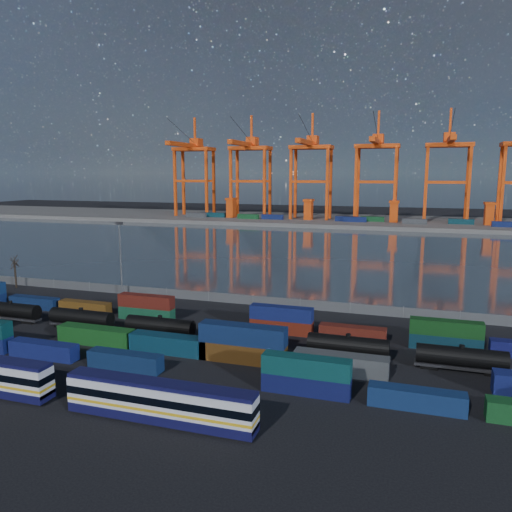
% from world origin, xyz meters
% --- Properties ---
extents(ground, '(700.00, 700.00, 0.00)m').
position_xyz_m(ground, '(0.00, 0.00, 0.00)').
color(ground, black).
rests_on(ground, ground).
extents(harbor_water, '(700.00, 700.00, 0.00)m').
position_xyz_m(harbor_water, '(0.00, 105.00, 0.01)').
color(harbor_water, '#333F49').
rests_on(harbor_water, ground).
extents(far_quay, '(700.00, 70.00, 2.00)m').
position_xyz_m(far_quay, '(0.00, 210.00, 1.00)').
color(far_quay, '#514F4C').
rests_on(far_quay, ground).
extents(distant_mountains, '(2470.00, 1100.00, 520.00)m').
position_xyz_m(distant_mountains, '(63.02, 1600.00, 220.29)').
color(distant_mountains, '#1E2630').
rests_on(distant_mountains, ground).
extents(container_row_south, '(126.10, 2.24, 4.78)m').
position_xyz_m(container_row_south, '(-1.36, -10.08, 1.93)').
color(container_row_south, '#3B3E40').
rests_on(container_row_south, ground).
extents(container_row_mid, '(141.81, 2.61, 5.56)m').
position_xyz_m(container_row_mid, '(-4.04, -2.53, 1.67)').
color(container_row_mid, '#3D4142').
rests_on(container_row_mid, ground).
extents(container_row_north, '(139.69, 2.20, 4.69)m').
position_xyz_m(container_row_north, '(6.33, 11.98, 1.84)').
color(container_row_north, navy).
rests_on(container_row_north, ground).
extents(tanker_string, '(120.80, 2.64, 3.78)m').
position_xyz_m(tanker_string, '(-15.91, 3.46, 1.90)').
color(tanker_string, black).
rests_on(tanker_string, ground).
extents(waterfront_fence, '(160.12, 0.12, 2.20)m').
position_xyz_m(waterfront_fence, '(-0.00, 28.00, 1.00)').
color(waterfront_fence, '#595B5E').
rests_on(waterfront_fence, ground).
extents(bare_tree, '(2.13, 2.09, 7.96)m').
position_xyz_m(bare_tree, '(-58.65, 25.31, 3.96)').
color(bare_tree, black).
rests_on(bare_tree, ground).
extents(yard_light_mast, '(1.60, 0.40, 16.60)m').
position_xyz_m(yard_light_mast, '(-30.00, 26.00, 9.30)').
color(yard_light_mast, slate).
rests_on(yard_light_mast, ground).
extents(gantry_cranes, '(197.73, 43.64, 59.09)m').
position_xyz_m(gantry_cranes, '(-7.50, 203.43, 36.22)').
color(gantry_cranes, '#F14911').
rests_on(gantry_cranes, ground).
extents(quay_containers, '(172.58, 10.99, 2.60)m').
position_xyz_m(quay_containers, '(-11.00, 195.46, 3.30)').
color(quay_containers, navy).
rests_on(quay_containers, far_quay).
extents(straddle_carriers, '(140.00, 7.00, 11.10)m').
position_xyz_m(straddle_carriers, '(-2.50, 200.00, 7.82)').
color(straddle_carriers, '#F14911').
rests_on(straddle_carriers, far_quay).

